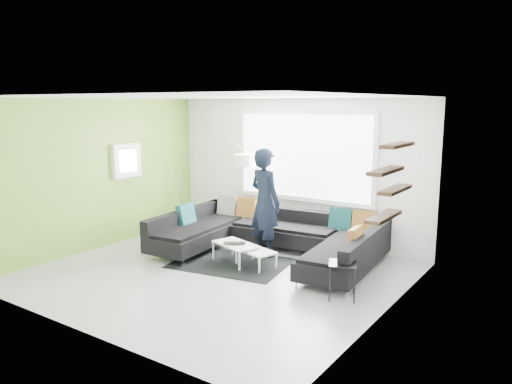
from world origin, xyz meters
TOP-DOWN VIEW (x-y plane):
  - ground at (0.00, 0.00)m, footprint 5.50×5.50m
  - room_shell at (0.04, 0.21)m, footprint 5.54×5.04m
  - sectional_sofa at (0.22, 1.16)m, footprint 3.96×2.66m
  - rug at (-0.14, 0.57)m, footprint 2.11×1.69m
  - coffee_table at (0.10, 0.66)m, footprint 1.17×0.89m
  - arc_lamp at (-2.44, 1.82)m, footprint 1.93×0.60m
  - side_table at (2.07, 0.22)m, footprint 0.50×0.50m
  - person at (0.07, 1.31)m, footprint 0.97×0.87m
  - laptop at (-0.06, 0.56)m, footprint 0.59×0.58m

SIDE VIEW (x-z plane):
  - ground at x=0.00m, z-range 0.00..0.00m
  - rug at x=-0.14m, z-range 0.00..0.01m
  - coffee_table at x=0.10m, z-range 0.00..0.34m
  - side_table at x=2.07m, z-range 0.00..0.51m
  - laptop at x=-0.06m, z-range 0.34..0.37m
  - sectional_sofa at x=0.22m, z-range -0.05..0.76m
  - person at x=0.07m, z-range 0.00..1.93m
  - arc_lamp at x=-2.44m, z-range 0.00..2.07m
  - room_shell at x=0.04m, z-range 0.40..3.22m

